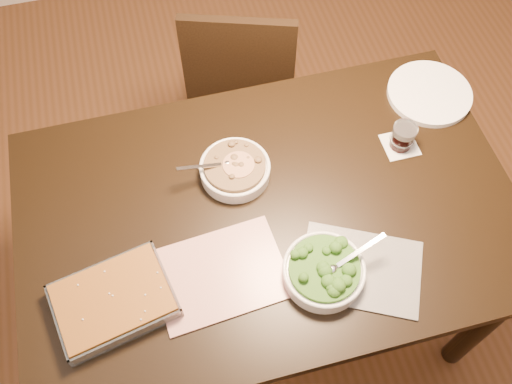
{
  "coord_description": "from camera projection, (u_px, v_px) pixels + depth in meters",
  "views": [
    {
      "loc": [
        -0.23,
        -0.75,
        2.14
      ],
      "look_at": [
        -0.03,
        0.03,
        0.8
      ],
      "focal_mm": 40.0,
      "sensor_mm": 36.0,
      "label": 1
    }
  ],
  "objects": [
    {
      "name": "broccoli_bowl",
      "position": [
        324.0,
        271.0,
        1.47
      ],
      "size": [
        0.24,
        0.21,
        0.08
      ],
      "color": "white",
      "rests_on": "table"
    },
    {
      "name": "table",
      "position": [
        269.0,
        225.0,
        1.68
      ],
      "size": [
        1.4,
        0.9,
        0.75
      ],
      "color": "black",
      "rests_on": "ground"
    },
    {
      "name": "stew_bowl",
      "position": [
        235.0,
        169.0,
        1.63
      ],
      "size": [
        0.23,
        0.2,
        0.08
      ],
      "color": "white",
      "rests_on": "table"
    },
    {
      "name": "coaster",
      "position": [
        400.0,
        145.0,
        1.71
      ],
      "size": [
        0.1,
        0.1,
        0.0
      ],
      "primitive_type": "cube",
      "color": "white",
      "rests_on": "table"
    },
    {
      "name": "ground",
      "position": [
        265.0,
        303.0,
        2.24
      ],
      "size": [
        4.0,
        4.0,
        0.0
      ],
      "primitive_type": "plane",
      "color": "#4B2B15",
      "rests_on": "ground"
    },
    {
      "name": "wine_tumbler",
      "position": [
        403.0,
        136.0,
        1.67
      ],
      "size": [
        0.07,
        0.07,
        0.08
      ],
      "color": "black",
      "rests_on": "coaster"
    },
    {
      "name": "magazine_a",
      "position": [
        220.0,
        274.0,
        1.49
      ],
      "size": [
        0.36,
        0.27,
        0.01
      ],
      "primitive_type": "cube",
      "rotation": [
        0.0,
        0.0,
        0.08
      ],
      "color": "#B93E35",
      "rests_on": "table"
    },
    {
      "name": "dinner_plate",
      "position": [
        429.0,
        93.0,
        1.8
      ],
      "size": [
        0.27,
        0.27,
        0.02
      ],
      "primitive_type": "cylinder",
      "color": "white",
      "rests_on": "table"
    },
    {
      "name": "baking_dish",
      "position": [
        114.0,
        301.0,
        1.43
      ],
      "size": [
        0.33,
        0.27,
        0.05
      ],
      "rotation": [
        0.0,
        0.0,
        0.2
      ],
      "color": "silver",
      "rests_on": "table"
    },
    {
      "name": "chair_far",
      "position": [
        242.0,
        76.0,
        2.22
      ],
      "size": [
        0.51,
        0.51,
        0.85
      ],
      "rotation": [
        0.0,
        0.0,
        2.81
      ],
      "color": "black",
      "rests_on": "ground"
    },
    {
      "name": "magazine_b",
      "position": [
        361.0,
        269.0,
        1.5
      ],
      "size": [
        0.38,
        0.34,
        0.01
      ],
      "primitive_type": "cube",
      "rotation": [
        0.0,
        0.0,
        -0.46
      ],
      "color": "#282830",
      "rests_on": "table"
    }
  ]
}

